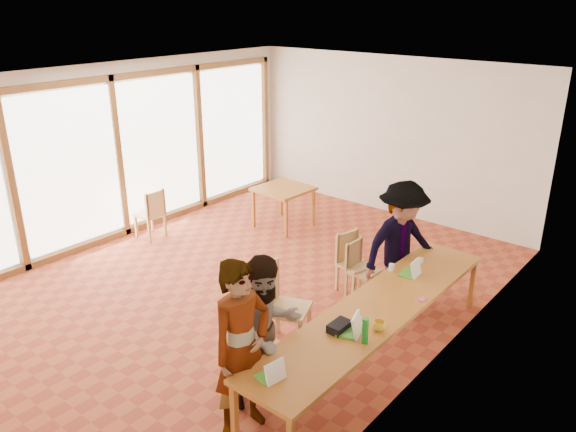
% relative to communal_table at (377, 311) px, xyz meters
% --- Properties ---
extents(ground, '(8.00, 8.00, 0.00)m').
position_rel_communal_table_xyz_m(ground, '(-2.50, 0.45, -0.70)').
color(ground, '#A44727').
rests_on(ground, ground).
extents(wall_back, '(6.00, 0.10, 3.00)m').
position_rel_communal_table_xyz_m(wall_back, '(-2.50, 4.45, 0.80)').
color(wall_back, silver).
rests_on(wall_back, ground).
extents(wall_right, '(0.10, 8.00, 3.00)m').
position_rel_communal_table_xyz_m(wall_right, '(0.50, 0.45, 0.80)').
color(wall_right, silver).
rests_on(wall_right, ground).
extents(window_wall, '(0.10, 8.00, 3.00)m').
position_rel_communal_table_xyz_m(window_wall, '(-5.46, 0.45, 0.80)').
color(window_wall, white).
rests_on(window_wall, ground).
extents(ceiling, '(6.00, 8.00, 0.04)m').
position_rel_communal_table_xyz_m(ceiling, '(-2.50, 0.45, 2.32)').
color(ceiling, white).
rests_on(ceiling, wall_back).
extents(communal_table, '(0.80, 4.00, 0.75)m').
position_rel_communal_table_xyz_m(communal_table, '(0.00, 0.00, 0.00)').
color(communal_table, '#A46824').
rests_on(communal_table, ground).
extents(side_table, '(0.90, 0.90, 0.75)m').
position_rel_communal_table_xyz_m(side_table, '(-3.52, 2.53, -0.03)').
color(side_table, '#A46824').
rests_on(side_table, ground).
extents(chair_near, '(0.47, 0.47, 0.47)m').
position_rel_communal_table_xyz_m(chair_near, '(-0.98, -1.02, -0.16)').
color(chair_near, '#DDB86E').
rests_on(chair_near, ground).
extents(chair_mid, '(0.63, 0.63, 0.55)m').
position_rel_communal_table_xyz_m(chair_mid, '(-1.12, -0.38, -0.07)').
color(chair_mid, '#DDB86E').
rests_on(chair_mid, ground).
extents(chair_far, '(0.49, 0.49, 0.47)m').
position_rel_communal_table_xyz_m(chair_far, '(-1.22, 1.31, -0.17)').
color(chair_far, '#DDB86E').
rests_on(chair_far, ground).
extents(chair_empty, '(0.39, 0.39, 0.43)m').
position_rel_communal_table_xyz_m(chair_empty, '(-1.05, 1.24, -0.21)').
color(chair_empty, '#DDB86E').
rests_on(chair_empty, ground).
extents(chair_spare, '(0.43, 0.43, 0.47)m').
position_rel_communal_table_xyz_m(chair_spare, '(-4.90, 0.65, -0.16)').
color(chair_spare, '#DDB86E').
rests_on(chair_spare, ground).
extents(person_near, '(0.50, 0.70, 1.81)m').
position_rel_communal_table_xyz_m(person_near, '(-0.45, -1.70, 0.20)').
color(person_near, gray).
rests_on(person_near, ground).
extents(person_mid, '(0.83, 0.94, 1.64)m').
position_rel_communal_table_xyz_m(person_mid, '(-0.56, -1.22, 0.12)').
color(person_mid, gray).
rests_on(person_mid, ground).
extents(person_far, '(1.04, 1.32, 1.79)m').
position_rel_communal_table_xyz_m(person_far, '(-0.47, 1.36, 0.19)').
color(person_far, gray).
rests_on(person_far, ground).
extents(laptop_near, '(0.24, 0.26, 0.20)m').
position_rel_communal_table_xyz_m(laptop_near, '(-0.07, -1.70, 0.10)').
color(laptop_near, green).
rests_on(laptop_near, communal_table).
extents(laptop_mid, '(0.30, 0.32, 0.23)m').
position_rel_communal_table_xyz_m(laptop_mid, '(0.08, -0.62, 0.11)').
color(laptop_mid, green).
rests_on(laptop_mid, communal_table).
extents(laptop_far, '(0.24, 0.27, 0.21)m').
position_rel_communal_table_xyz_m(laptop_far, '(-0.07, 0.93, 0.11)').
color(laptop_far, green).
rests_on(laptop_far, communal_table).
extents(yellow_mug, '(0.15, 0.15, 0.11)m').
position_rel_communal_table_xyz_m(yellow_mug, '(0.26, -0.40, 0.10)').
color(yellow_mug, gold).
rests_on(yellow_mug, communal_table).
extents(green_bottle, '(0.07, 0.07, 0.28)m').
position_rel_communal_table_xyz_m(green_bottle, '(0.27, -0.69, 0.19)').
color(green_bottle, '#127B20').
rests_on(green_bottle, communal_table).
extents(clear_glass, '(0.07, 0.07, 0.09)m').
position_rel_communal_table_xyz_m(clear_glass, '(-0.33, 0.89, 0.09)').
color(clear_glass, silver).
rests_on(clear_glass, communal_table).
extents(condiment_cup, '(0.08, 0.08, 0.06)m').
position_rel_communal_table_xyz_m(condiment_cup, '(-0.16, 1.33, 0.08)').
color(condiment_cup, white).
rests_on(condiment_cup, communal_table).
extents(pink_phone, '(0.05, 0.10, 0.01)m').
position_rel_communal_table_xyz_m(pink_phone, '(0.32, 0.46, 0.05)').
color(pink_phone, '#DA4699').
rests_on(pink_phone, communal_table).
extents(black_pouch, '(0.16, 0.26, 0.09)m').
position_rel_communal_table_xyz_m(black_pouch, '(-0.06, -0.66, 0.09)').
color(black_pouch, black).
rests_on(black_pouch, communal_table).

